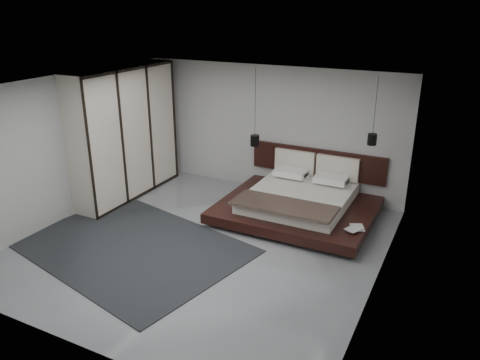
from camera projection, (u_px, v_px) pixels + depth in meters
The scene contains 14 objects.
floor at pixel (204, 243), 8.37m from camera, with size 6.00×6.00×0.00m, color gray.
ceiling at pixel (199, 86), 7.37m from camera, with size 6.00×6.00×0.00m, color white.
wall_back at pixel (271, 129), 10.37m from camera, with size 6.00×6.00×0.00m, color #B0B0AE.
wall_front at pixel (66, 248), 5.36m from camera, with size 6.00×6.00×0.00m, color #B0B0AE.
wall_left at pixel (70, 147), 9.13m from camera, with size 6.00×6.00×0.00m, color #B0B0AE.
wall_right at pixel (383, 202), 6.61m from camera, with size 6.00×6.00×0.00m, color #B0B0AE.
lattice_screen at pixel (149, 125), 11.19m from camera, with size 0.05×0.90×2.60m, color black.
bed at pixel (299, 201), 9.38m from camera, with size 2.97×2.47×1.11m.
book_lower at pixel (351, 228), 8.31m from camera, with size 0.23×0.31×0.03m, color #99724C.
book_upper at pixel (349, 227), 8.28m from camera, with size 0.22×0.30×0.02m, color #99724C.
pendant_left at pixel (255, 140), 9.95m from camera, with size 0.19×0.19×1.63m.
pendant_right at pixel (372, 139), 8.80m from camera, with size 0.17×0.17×1.29m.
wardrobe at pixel (125, 133), 10.07m from camera, with size 0.67×2.86×2.81m.
rug at pixel (131, 246), 8.25m from camera, with size 3.87×2.77×0.02m, color black.
Camera 1 is at (3.92, -6.33, 4.03)m, focal length 35.00 mm.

